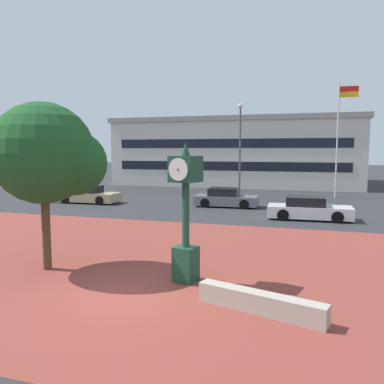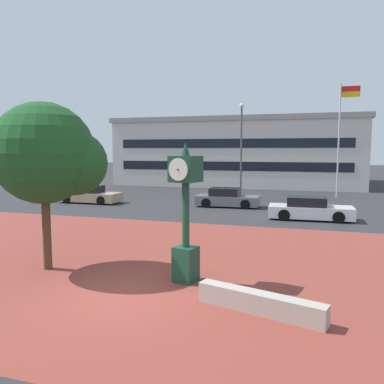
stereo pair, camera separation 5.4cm
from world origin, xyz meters
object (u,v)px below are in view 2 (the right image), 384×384
at_px(car_street_mid, 310,209).
at_px(street_lamp_post, 241,142).
at_px(street_clock, 186,212).
at_px(plaza_tree, 50,156).
at_px(car_street_distant, 90,195).
at_px(car_street_far, 227,198).
at_px(flagpole_primary, 341,132).
at_px(civic_building, 243,152).

relative_size(car_street_mid, street_lamp_post, 0.62).
distance_m(street_clock, street_lamp_post, 19.85).
bearing_deg(car_street_mid, street_clock, -17.95).
distance_m(plaza_tree, street_lamp_post, 19.87).
relative_size(plaza_tree, car_street_distant, 1.20).
bearing_deg(street_clock, car_street_distant, 144.49).
xyz_separation_m(car_street_far, flagpole_primary, (7.60, 7.50, 4.71)).
distance_m(car_street_mid, car_street_distant, 15.76).
bearing_deg(flagpole_primary, car_street_distant, -154.40).
xyz_separation_m(street_clock, flagpole_primary, (5.57, 22.89, 3.20)).
bearing_deg(car_street_mid, plaza_tree, -35.53).
xyz_separation_m(plaza_tree, car_street_distant, (-7.63, 14.47, -3.12)).
xyz_separation_m(car_street_distant, flagpole_primary, (17.71, 8.49, 4.70)).
xyz_separation_m(car_street_mid, street_lamp_post, (-5.26, 7.74, 3.91)).
xyz_separation_m(car_street_distant, civic_building, (7.65, 21.38, 3.08)).
relative_size(street_clock, car_street_mid, 0.89).
bearing_deg(car_street_mid, civic_building, -163.63).
relative_size(street_clock, street_lamp_post, 0.55).
bearing_deg(car_street_mid, flagpole_primary, 166.98).
relative_size(civic_building, street_lamp_post, 3.56).
distance_m(street_clock, car_street_far, 15.60).
distance_m(street_clock, flagpole_primary, 23.78).
height_order(car_street_distant, flagpole_primary, flagpole_primary).
bearing_deg(civic_building, street_lamp_post, -80.69).
xyz_separation_m(street_clock, car_street_distant, (-12.15, 14.41, -1.50)).
bearing_deg(car_street_mid, car_street_far, -124.82).
bearing_deg(car_street_far, street_lamp_post, 175.70).
relative_size(car_street_mid, flagpole_primary, 0.50).
bearing_deg(car_street_far, car_street_distant, -86.19).
height_order(street_clock, car_street_distant, street_clock).
bearing_deg(plaza_tree, street_lamp_post, 82.27).
distance_m(car_street_mid, flagpole_primary, 12.17).
distance_m(plaza_tree, car_street_mid, 14.66).
height_order(civic_building, street_lamp_post, street_lamp_post).
bearing_deg(flagpole_primary, street_lamp_post, -156.14).
relative_size(car_street_mid, car_street_distant, 1.02).
xyz_separation_m(flagpole_primary, street_lamp_post, (-7.41, -3.28, -0.79)).
height_order(street_clock, plaza_tree, plaza_tree).
relative_size(plaza_tree, car_street_mid, 1.17).
distance_m(car_street_distant, street_lamp_post, 12.18).
distance_m(plaza_tree, flagpole_primary, 25.12).
bearing_deg(plaza_tree, car_street_distant, 117.80).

